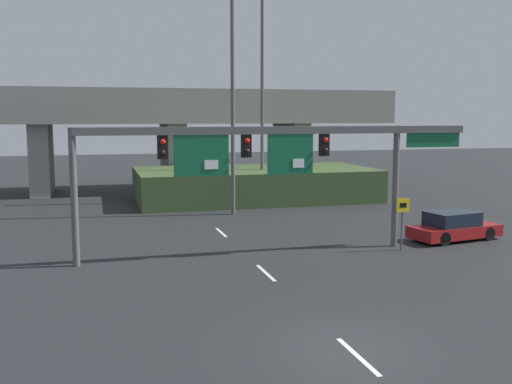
{
  "coord_description": "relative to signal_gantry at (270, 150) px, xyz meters",
  "views": [
    {
      "loc": [
        -6.1,
        -13.64,
        5.87
      ],
      "look_at": [
        0.0,
        8.79,
        2.89
      ],
      "focal_mm": 42.0,
      "sensor_mm": 36.0,
      "label": 1
    }
  ],
  "objects": [
    {
      "name": "ground_plane",
      "position": [
        -1.03,
        -10.32,
        -4.43
      ],
      "size": [
        160.0,
        160.0,
        0.0
      ],
      "primitive_type": "plane",
      "color": "black"
    },
    {
      "name": "lane_markings",
      "position": [
        -1.03,
        5.19,
        -4.42
      ],
      "size": [
        0.14,
        34.91,
        0.01
      ],
      "color": "silver",
      "rests_on": "ground"
    },
    {
      "name": "signal_gantry",
      "position": [
        0.0,
        0.0,
        0.0
      ],
      "size": [
        17.15,
        0.44,
        5.42
      ],
      "color": "#515456",
      "rests_on": "ground"
    },
    {
      "name": "speed_limit_sign",
      "position": [
        5.75,
        -0.89,
        -2.88
      ],
      "size": [
        0.6,
        0.11,
        2.36
      ],
      "color": "#4C4C4C",
      "rests_on": "ground"
    },
    {
      "name": "highway_light_pole_near",
      "position": [
        0.82,
        10.48,
        2.73
      ],
      "size": [
        0.7,
        0.36,
        13.57
      ],
      "color": "#515456",
      "rests_on": "ground"
    },
    {
      "name": "highway_light_pole_far",
      "position": [
        4.04,
        15.48,
        3.98
      ],
      "size": [
        0.7,
        0.36,
        16.05
      ],
      "color": "#515456",
      "rests_on": "ground"
    },
    {
      "name": "overpass_bridge",
      "position": [
        -1.03,
        23.58,
        0.92
      ],
      "size": [
        34.86,
        7.4,
        7.85
      ],
      "color": "gray",
      "rests_on": "ground"
    },
    {
      "name": "grass_embankment",
      "position": [
        3.7,
        16.27,
        -3.33
      ],
      "size": [
        16.29,
        8.29,
        2.18
      ],
      "color": "#384C28",
      "rests_on": "ground"
    },
    {
      "name": "parked_sedan_near_right",
      "position": [
        9.23,
        0.49,
        -3.79
      ],
      "size": [
        4.68,
        2.55,
        1.36
      ],
      "rotation": [
        0.0,
        0.0,
        0.18
      ],
      "color": "maroon",
      "rests_on": "ground"
    }
  ]
}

